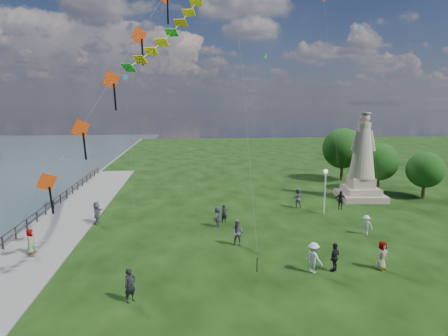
{
  "coord_description": "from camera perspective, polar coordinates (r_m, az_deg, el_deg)",
  "views": [
    {
      "loc": [
        -3.52,
        -17.77,
        9.99
      ],
      "look_at": [
        -1.0,
        8.0,
        5.5
      ],
      "focal_mm": 30.0,
      "sensor_mm": 36.0,
      "label": 1
    }
  ],
  "objects": [
    {
      "name": "red_kite_train",
      "position": [
        22.77,
        -15.16,
        15.0
      ],
      "size": [
        10.65,
        9.35,
        19.61
      ],
      "color": "black",
      "rests_on": "ground"
    },
    {
      "name": "tree_row",
      "position": [
        48.08,
        20.95,
        1.77
      ],
      "size": [
        9.38,
        14.39,
        6.86
      ],
      "color": "#382314",
      "rests_on": "ground"
    },
    {
      "name": "person_11",
      "position": [
        30.8,
        -1.0,
        -7.42
      ],
      "size": [
        1.08,
        1.71,
        1.71
      ],
      "primitive_type": "imported",
      "rotation": [
        0.0,
        0.0,
        4.45
      ],
      "color": "#595960",
      "rests_on": "ground"
    },
    {
      "name": "person_0",
      "position": [
        20.42,
        -14.13,
        -16.92
      ],
      "size": [
        0.77,
        0.76,
        1.8
      ],
      "primitive_type": "imported",
      "rotation": [
        0.0,
        0.0,
        0.75
      ],
      "color": "black",
      "rests_on": "ground"
    },
    {
      "name": "lamppost",
      "position": [
        34.87,
        15.18,
        -2.07
      ],
      "size": [
        0.39,
        0.39,
        4.17
      ],
      "color": "silver",
      "rests_on": "ground"
    },
    {
      "name": "person_4",
      "position": [
        25.16,
        22.92,
        -12.16
      ],
      "size": [
        1.03,
        0.89,
        1.79
      ],
      "primitive_type": "imported",
      "rotation": [
        0.0,
        0.0,
        0.5
      ],
      "color": "#595960",
      "rests_on": "ground"
    },
    {
      "name": "person_1",
      "position": [
        26.83,
        2.14,
        -9.86
      ],
      "size": [
        1.07,
        0.87,
        1.9
      ],
      "primitive_type": "imported",
      "rotation": [
        0.0,
        0.0,
        -0.38
      ],
      "color": "#595960",
      "rests_on": "ground"
    },
    {
      "name": "waterfront",
      "position": [
        30.9,
        -27.99,
        -10.35
      ],
      "size": [
        200.0,
        200.0,
        1.51
      ],
      "color": "#304248",
      "rests_on": "ground"
    },
    {
      "name": "person_9",
      "position": [
        37.52,
        17.32,
        -4.66
      ],
      "size": [
        1.16,
        0.86,
        1.78
      ],
      "primitive_type": "imported",
      "rotation": [
        0.0,
        0.0,
        -0.35
      ],
      "color": "black",
      "rests_on": "ground"
    },
    {
      "name": "person_6",
      "position": [
        31.89,
        0.02,
        -6.97
      ],
      "size": [
        0.65,
        0.52,
        1.54
      ],
      "primitive_type": "imported",
      "rotation": [
        0.0,
        0.0,
        0.31
      ],
      "color": "black",
      "rests_on": "ground"
    },
    {
      "name": "person_8",
      "position": [
        31.03,
        20.85,
        -8.12
      ],
      "size": [
        1.1,
        1.02,
        1.54
      ],
      "primitive_type": "imported",
      "rotation": [
        0.0,
        0.0,
        -0.66
      ],
      "color": "silver",
      "rests_on": "ground"
    },
    {
      "name": "statue",
      "position": [
        41.68,
        20.28,
        0.16
      ],
      "size": [
        4.89,
        4.89,
        9.08
      ],
      "rotation": [
        0.0,
        0.0,
        -0.1
      ],
      "color": "tan",
      "rests_on": "ground"
    },
    {
      "name": "small_kites",
      "position": [
        43.04,
        4.74,
        16.8
      ],
      "size": [
        25.45,
        13.33,
        24.55
      ],
      "color": "teal",
      "rests_on": "ground"
    },
    {
      "name": "person_2",
      "position": [
        23.49,
        13.46,
        -13.13
      ],
      "size": [
        1.21,
        1.34,
        1.86
      ],
      "primitive_type": "imported",
      "rotation": [
        0.0,
        0.0,
        2.2
      ],
      "color": "silver",
      "rests_on": "ground"
    },
    {
      "name": "person_10",
      "position": [
        28.43,
        -27.39,
        -10.07
      ],
      "size": [
        0.59,
        0.87,
        1.69
      ],
      "primitive_type": "imported",
      "rotation": [
        0.0,
        0.0,
        1.68
      ],
      "color": "#595960",
      "rests_on": "ground"
    },
    {
      "name": "person_5",
      "position": [
        33.24,
        -18.8,
        -6.46
      ],
      "size": [
        0.86,
        1.82,
        1.92
      ],
      "primitive_type": "imported",
      "rotation": [
        0.0,
        0.0,
        1.52
      ],
      "color": "#595960",
      "rests_on": "ground"
    },
    {
      "name": "person_7",
      "position": [
        36.85,
        11.11,
        -4.52
      ],
      "size": [
        1.03,
        0.75,
        1.94
      ],
      "primitive_type": "imported",
      "rotation": [
        0.0,
        0.0,
        2.96
      ],
      "color": "#595960",
      "rests_on": "ground"
    },
    {
      "name": "person_3",
      "position": [
        23.97,
        16.52,
        -12.89
      ],
      "size": [
        1.13,
        1.11,
        1.79
      ],
      "primitive_type": "imported",
      "rotation": [
        0.0,
        0.0,
        3.9
      ],
      "color": "black",
      "rests_on": "ground"
    }
  ]
}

